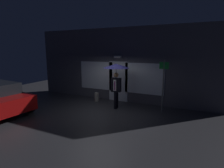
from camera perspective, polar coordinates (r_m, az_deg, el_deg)
ground_plane at (r=8.33m, az=-4.18°, el=-8.98°), size 18.00×18.00×0.00m
building_facade at (r=9.98m, az=2.42°, el=5.93°), size 10.55×0.48×3.99m
person_with_umbrella at (r=8.53m, az=1.33°, el=3.67°), size 1.25×1.25×2.17m
street_sign_post at (r=8.29m, az=15.92°, el=0.24°), size 0.40×0.07×2.39m
sidewalk_bollard at (r=10.05m, az=-4.86°, el=-4.10°), size 0.24×0.24×0.49m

